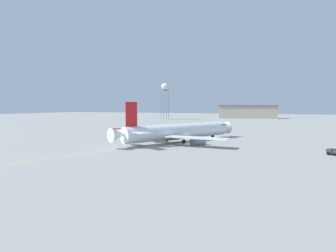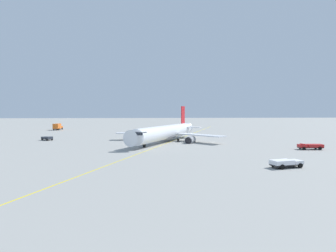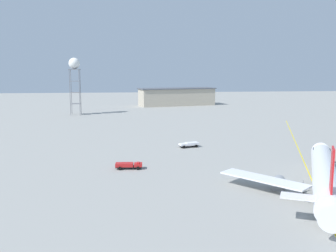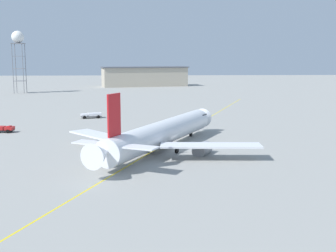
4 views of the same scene
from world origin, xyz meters
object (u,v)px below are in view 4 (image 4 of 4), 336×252
at_px(ops_pickup_truck, 0,129).
at_px(pushback_tug_truck, 92,115).
at_px(airliner_main, 161,135).
at_px(radar_tower, 18,40).

distance_m(ops_pickup_truck, pushback_tug_truck, 26.85).
height_order(airliner_main, ops_pickup_truck, airliner_main).
relative_size(airliner_main, radar_tower, 1.47).
relative_size(airliner_main, pushback_tug_truck, 6.95).
distance_m(ops_pickup_truck, radar_tower, 106.89).
relative_size(pushback_tug_truck, radar_tower, 0.21).
xyz_separation_m(airliner_main, ops_pickup_truck, (-19.44, -33.48, -1.90)).
distance_m(airliner_main, ops_pickup_truck, 38.76).
height_order(ops_pickup_truck, pushback_tug_truck, ops_pickup_truck).
bearing_deg(pushback_tug_truck, airliner_main, 98.50).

